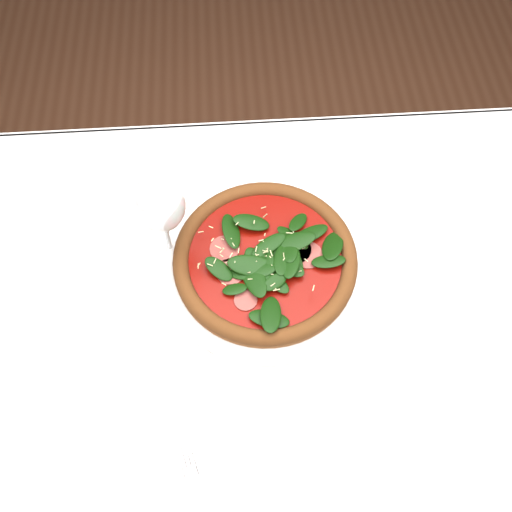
{
  "coord_description": "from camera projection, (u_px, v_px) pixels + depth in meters",
  "views": [
    {
      "loc": [
        -0.08,
        -0.33,
        1.55
      ],
      "look_at": [
        -0.06,
        0.1,
        0.77
      ],
      "focal_mm": 40.0,
      "sensor_mm": 36.0,
      "label": 1
    }
  ],
  "objects": [
    {
      "name": "napkin",
      "position": [
        203.0,
        510.0,
        0.73
      ],
      "size": [
        0.16,
        0.11,
        0.01
      ],
      "primitive_type": "cube",
      "rotation": [
        0.0,
        0.0,
        0.34
      ],
      "color": "white",
      "rests_on": "dining_table"
    },
    {
      "name": "dining_table",
      "position": [
        293.0,
        343.0,
        0.95
      ],
      "size": [
        1.21,
        0.81,
        0.75
      ],
      "color": "white",
      "rests_on": "ground"
    },
    {
      "name": "fork",
      "position": [
        197.0,
        490.0,
        0.74
      ],
      "size": [
        0.06,
        0.14,
        0.0
      ],
      "rotation": [
        0.0,
        0.0,
        0.29
      ],
      "color": "silver",
      "rests_on": "napkin"
    },
    {
      "name": "ground",
      "position": [
        279.0,
        429.0,
        1.52
      ],
      "size": [
        6.0,
        6.0,
        0.0
      ],
      "primitive_type": "plane",
      "color": "brown",
      "rests_on": "ground"
    },
    {
      "name": "plate",
      "position": [
        265.0,
        263.0,
        0.9
      ],
      "size": [
        0.34,
        0.34,
        0.01
      ],
      "color": "white",
      "rests_on": "dining_table"
    },
    {
      "name": "pizza",
      "position": [
        265.0,
        258.0,
        0.89
      ],
      "size": [
        0.37,
        0.37,
        0.04
      ],
      "rotation": [
        0.0,
        0.0,
        -0.36
      ],
      "color": "#A15A26",
      "rests_on": "plate"
    },
    {
      "name": "wine_glass",
      "position": [
        159.0,
        205.0,
        0.81
      ],
      "size": [
        0.08,
        0.08,
        0.18
      ],
      "color": "white",
      "rests_on": "dining_table"
    }
  ]
}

